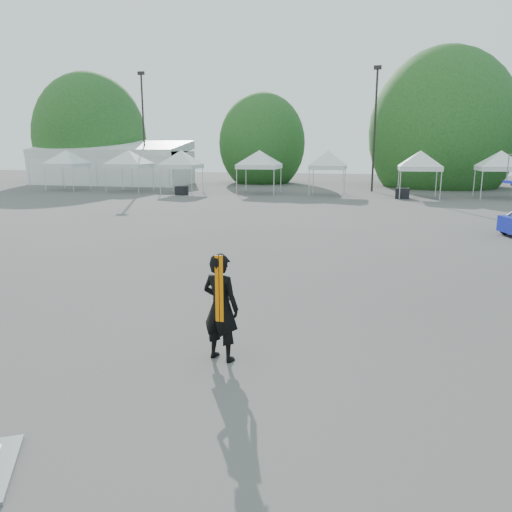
# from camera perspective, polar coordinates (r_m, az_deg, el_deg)

# --- Properties ---
(ground) EXTENTS (120.00, 120.00, 0.00)m
(ground) POSITION_cam_1_polar(r_m,az_deg,el_deg) (11.26, -3.44, -6.03)
(ground) COLOR #474442
(ground) RESTS_ON ground
(marquee) EXTENTS (15.00, 6.25, 4.23)m
(marquee) POSITION_cam_1_polar(r_m,az_deg,el_deg) (51.75, -16.12, 10.09)
(marquee) COLOR silver
(marquee) RESTS_ON ground
(light_pole_west) EXTENTS (0.60, 0.25, 10.30)m
(light_pole_west) POSITION_cam_1_polar(r_m,az_deg,el_deg) (49.06, -12.76, 14.62)
(light_pole_west) COLOR black
(light_pole_west) RESTS_ON ground
(light_pole_east) EXTENTS (0.60, 0.25, 9.80)m
(light_pole_east) POSITION_cam_1_polar(r_m,az_deg,el_deg) (42.29, 13.45, 14.66)
(light_pole_east) COLOR black
(light_pole_east) RESTS_ON ground
(tree_far_w) EXTENTS (4.80, 4.80, 7.30)m
(tree_far_w) POSITION_cam_1_polar(r_m,az_deg,el_deg) (56.34, -18.42, 12.71)
(tree_far_w) COLOR #382314
(tree_far_w) RESTS_ON ground
(tree_mid_w) EXTENTS (4.16, 4.16, 6.33)m
(tree_mid_w) POSITION_cam_1_polar(r_m,az_deg,el_deg) (51.45, 0.71, 12.74)
(tree_mid_w) COLOR #382314
(tree_mid_w) RESTS_ON ground
(tree_mid_e) EXTENTS (5.12, 5.12, 7.79)m
(tree_mid_e) POSITION_cam_1_polar(r_m,az_deg,el_deg) (49.61, 20.53, 13.05)
(tree_mid_e) COLOR #382314
(tree_mid_e) RESTS_ON ground
(tent_a) EXTENTS (3.93, 3.93, 3.88)m
(tent_a) POSITION_cam_1_polar(r_m,az_deg,el_deg) (45.42, -20.87, 10.91)
(tent_a) COLOR silver
(tent_a) RESTS_ON ground
(tent_b) EXTENTS (4.30, 4.30, 3.88)m
(tent_b) POSITION_cam_1_polar(r_m,az_deg,el_deg) (42.74, -14.35, 11.28)
(tent_b) COLOR silver
(tent_b) RESTS_ON ground
(tent_c) EXTENTS (3.92, 3.92, 3.88)m
(tent_c) POSITION_cam_1_polar(r_m,az_deg,el_deg) (40.18, -8.55, 11.48)
(tent_c) COLOR silver
(tent_c) RESTS_ON ground
(tent_d) EXTENTS (4.37, 4.37, 3.88)m
(tent_d) POSITION_cam_1_polar(r_m,az_deg,el_deg) (39.34, 0.39, 11.60)
(tent_d) COLOR silver
(tent_d) RESTS_ON ground
(tent_e) EXTENTS (3.74, 3.74, 3.88)m
(tent_e) POSITION_cam_1_polar(r_m,az_deg,el_deg) (38.18, 8.26, 11.45)
(tent_e) COLOR silver
(tent_e) RESTS_ON ground
(tent_f) EXTENTS (4.07, 4.07, 3.88)m
(tent_f) POSITION_cam_1_polar(r_m,az_deg,el_deg) (37.71, 18.30, 10.96)
(tent_f) COLOR silver
(tent_f) RESTS_ON ground
(tent_g) EXTENTS (4.11, 4.11, 3.88)m
(tent_g) POSITION_cam_1_polar(r_m,az_deg,el_deg) (39.67, 26.21, 10.37)
(tent_g) COLOR silver
(tent_g) RESTS_ON ground
(man) EXTENTS (0.78, 0.63, 1.85)m
(man) POSITION_cam_1_polar(r_m,az_deg,el_deg) (8.39, -4.06, -5.84)
(man) COLOR black
(man) RESTS_ON ground
(crate_west) EXTENTS (0.94, 0.79, 0.65)m
(crate_west) POSITION_cam_1_polar(r_m,az_deg,el_deg) (38.63, -8.50, 7.39)
(crate_west) COLOR black
(crate_west) RESTS_ON ground
(crate_mid) EXTENTS (1.00, 0.80, 0.74)m
(crate_mid) POSITION_cam_1_polar(r_m,az_deg,el_deg) (36.87, 16.38, 6.88)
(crate_mid) COLOR black
(crate_mid) RESTS_ON ground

